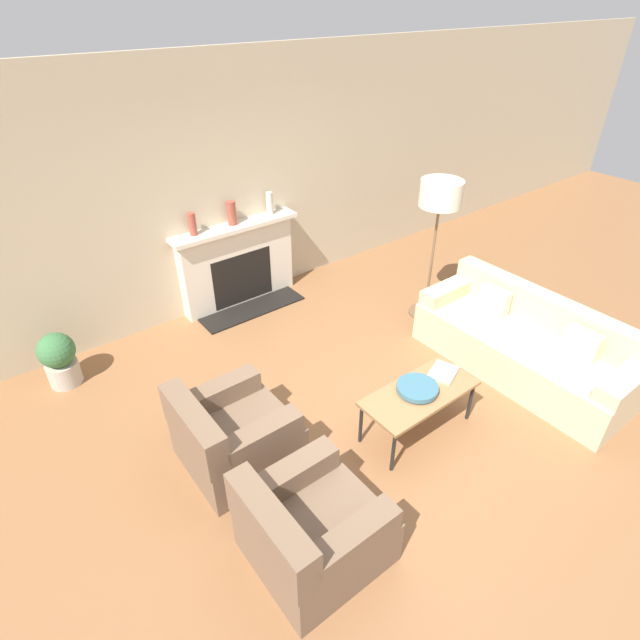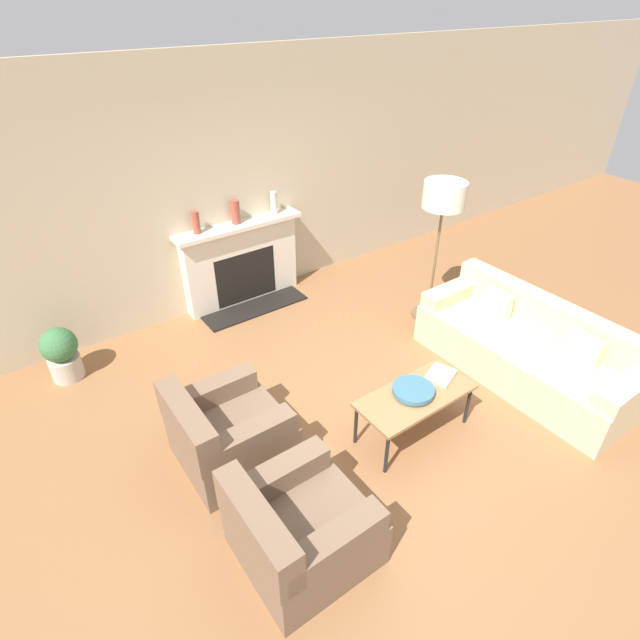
{
  "view_description": "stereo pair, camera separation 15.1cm",
  "coord_description": "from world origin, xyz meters",
  "views": [
    {
      "loc": [
        -2.45,
        -2.21,
        3.38
      ],
      "look_at": [
        0.21,
        1.26,
        0.45
      ],
      "focal_mm": 28.0,
      "sensor_mm": 36.0,
      "label": 1
    },
    {
      "loc": [
        -2.33,
        -2.3,
        3.38
      ],
      "look_at": [
        0.21,
        1.26,
        0.45
      ],
      "focal_mm": 28.0,
      "sensor_mm": 36.0,
      "label": 2
    }
  ],
  "objects": [
    {
      "name": "ground_plane",
      "position": [
        0.0,
        0.0,
        0.0
      ],
      "size": [
        18.0,
        18.0,
        0.0
      ],
      "primitive_type": "plane",
      "color": "brown"
    },
    {
      "name": "wall_back",
      "position": [
        0.0,
        2.92,
        1.45
      ],
      "size": [
        18.0,
        0.06,
        2.9
      ],
      "color": "#BCAD8E",
      "rests_on": "ground_plane"
    },
    {
      "name": "fireplace",
      "position": [
        0.09,
        2.77,
        0.51
      ],
      "size": [
        1.6,
        0.59,
        1.05
      ],
      "color": "beige",
      "rests_on": "ground_plane"
    },
    {
      "name": "couch",
      "position": [
        1.73,
        -0.23,
        0.3
      ],
      "size": [
        0.85,
        2.2,
        0.79
      ],
      "rotation": [
        0.0,
        0.0,
        -1.57
      ],
      "color": "#CCB78E",
      "rests_on": "ground_plane"
    },
    {
      "name": "armchair_near",
      "position": [
        -1.27,
        -0.56,
        0.29
      ],
      "size": [
        0.87,
        0.82,
        0.76
      ],
      "rotation": [
        0.0,
        0.0,
        1.57
      ],
      "color": "brown",
      "rests_on": "ground_plane"
    },
    {
      "name": "armchair_far",
      "position": [
        -1.27,
        0.52,
        0.29
      ],
      "size": [
        0.87,
        0.82,
        0.76
      ],
      "rotation": [
        0.0,
        0.0,
        1.57
      ],
      "color": "brown",
      "rests_on": "ground_plane"
    },
    {
      "name": "coffee_table",
      "position": [
        0.21,
        -0.17,
        0.42
      ],
      "size": [
        1.06,
        0.48,
        0.46
      ],
      "color": "olive",
      "rests_on": "ground_plane"
    },
    {
      "name": "bowl",
      "position": [
        0.19,
        -0.14,
        0.49
      ],
      "size": [
        0.36,
        0.36,
        0.06
      ],
      "color": "#38667A",
      "rests_on": "coffee_table"
    },
    {
      "name": "book",
      "position": [
        0.56,
        -0.12,
        0.47
      ],
      "size": [
        0.34,
        0.31,
        0.02
      ],
      "rotation": [
        0.0,
        0.0,
        0.37
      ],
      "color": "#B2A893",
      "rests_on": "coffee_table"
    },
    {
      "name": "floor_lamp",
      "position": [
        1.75,
        1.13,
        1.41
      ],
      "size": [
        0.47,
        0.47,
        1.68
      ],
      "color": "brown",
      "rests_on": "ground_plane"
    },
    {
      "name": "mantel_vase_left",
      "position": [
        -0.41,
        2.79,
        1.18
      ],
      "size": [
        0.09,
        0.09,
        0.26
      ],
      "color": "brown",
      "rests_on": "fireplace"
    },
    {
      "name": "mantel_vase_center_left",
      "position": [
        0.08,
        2.79,
        1.19
      ],
      "size": [
        0.11,
        0.11,
        0.28
      ],
      "color": "brown",
      "rests_on": "fireplace"
    },
    {
      "name": "mantel_vase_center_right",
      "position": [
        0.61,
        2.79,
        1.19
      ],
      "size": [
        0.08,
        0.08,
        0.28
      ],
      "color": "beige",
      "rests_on": "fireplace"
    },
    {
      "name": "potted_plant",
      "position": [
        -2.14,
        2.46,
        0.31
      ],
      "size": [
        0.36,
        0.36,
        0.59
      ],
      "color": "#B2A899",
      "rests_on": "ground_plane"
    }
  ]
}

